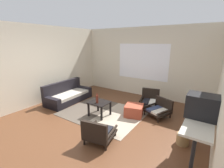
% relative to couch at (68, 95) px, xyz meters
% --- Properties ---
extents(ground_plane, '(7.80, 7.80, 0.00)m').
position_rel_couch_xyz_m(ground_plane, '(1.96, -0.83, -0.22)').
color(ground_plane, '#56331E').
extents(far_wall_with_window, '(5.60, 0.13, 2.70)m').
position_rel_couch_xyz_m(far_wall_with_window, '(1.96, 2.23, 1.13)').
color(far_wall_with_window, beige).
rests_on(far_wall_with_window, ground).
extents(side_wall_left, '(0.12, 6.60, 2.70)m').
position_rel_couch_xyz_m(side_wall_left, '(-0.70, -0.53, 1.13)').
color(side_wall_left, beige).
rests_on(side_wall_left, ground).
extents(area_rug, '(2.40, 1.88, 0.01)m').
position_rel_couch_xyz_m(area_rug, '(1.69, -0.09, -0.21)').
color(area_rug, '#4C4238').
rests_on(area_rug, ground).
extents(couch, '(0.84, 1.77, 0.72)m').
position_rel_couch_xyz_m(couch, '(0.00, 0.00, 0.00)').
color(couch, black).
rests_on(couch, ground).
extents(coffee_table, '(0.56, 0.52, 0.44)m').
position_rel_couch_xyz_m(coffee_table, '(1.73, -0.29, 0.12)').
color(coffee_table, black).
rests_on(coffee_table, ground).
extents(armchair_by_window, '(0.71, 0.71, 0.59)m').
position_rel_couch_xyz_m(armchair_by_window, '(2.71, 1.21, 0.03)').
color(armchair_by_window, black).
rests_on(armchair_by_window, ground).
extents(armchair_striped_foreground, '(0.70, 0.73, 0.57)m').
position_rel_couch_xyz_m(armchair_striped_foreground, '(2.50, -1.32, 0.02)').
color(armchair_striped_foreground, black).
rests_on(armchair_striped_foreground, ground).
extents(armchair_corner, '(0.80, 0.79, 0.52)m').
position_rel_couch_xyz_m(armchair_corner, '(3.20, 0.69, 0.01)').
color(armchair_corner, black).
rests_on(armchair_corner, ground).
extents(ottoman_orange, '(0.61, 0.61, 0.34)m').
position_rel_couch_xyz_m(ottoman_orange, '(2.58, 0.27, -0.05)').
color(ottoman_orange, '#993D28').
rests_on(ottoman_orange, ground).
extents(console_shelf, '(0.46, 1.75, 0.81)m').
position_rel_couch_xyz_m(console_shelf, '(4.31, -0.49, 0.51)').
color(console_shelf, beige).
rests_on(console_shelf, ground).
extents(crt_television, '(0.52, 0.40, 0.42)m').
position_rel_couch_xyz_m(crt_television, '(4.31, -0.57, 0.80)').
color(crt_television, black).
rests_on(crt_television, console_shelf).
extents(clay_vase, '(0.23, 0.23, 0.33)m').
position_rel_couch_xyz_m(clay_vase, '(4.31, -0.20, 0.71)').
color(clay_vase, '#A87047').
rests_on(clay_vase, console_shelf).
extents(glass_bottle, '(0.07, 0.07, 0.29)m').
position_rel_couch_xyz_m(glass_bottle, '(1.71, -0.38, 0.34)').
color(glass_bottle, '#5B2319').
rests_on(glass_bottle, coffee_table).
extents(wicker_basket, '(0.25, 0.25, 0.25)m').
position_rel_couch_xyz_m(wicker_basket, '(4.04, -0.36, -0.10)').
color(wicker_basket, olive).
rests_on(wicker_basket, ground).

